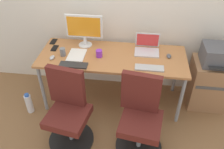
# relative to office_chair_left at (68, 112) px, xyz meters

# --- Properties ---
(ground_plane) EXTENTS (5.28, 5.28, 0.00)m
(ground_plane) POSITION_rel_office_chair_left_xyz_m (0.42, 0.71, -0.42)
(ground_plane) COLOR brown
(back_wall) EXTENTS (4.40, 0.04, 2.60)m
(back_wall) POSITION_rel_office_chair_left_xyz_m (0.42, 1.15, 0.88)
(back_wall) COLOR silver
(back_wall) RESTS_ON ground
(desk) EXTENTS (1.87, 0.71, 0.75)m
(desk) POSITION_rel_office_chair_left_xyz_m (0.42, 0.71, 0.27)
(desk) COLOR #B77542
(desk) RESTS_ON ground
(office_chair_left) EXTENTS (0.54, 0.54, 0.94)m
(office_chair_left) POSITION_rel_office_chair_left_xyz_m (0.00, 0.00, 0.00)
(office_chair_left) COLOR black
(office_chair_left) RESTS_ON ground
(office_chair_right) EXTENTS (0.54, 0.54, 0.94)m
(office_chair_right) POSITION_rel_office_chair_left_xyz_m (0.81, 0.00, 0.00)
(office_chair_right) COLOR black
(office_chair_right) RESTS_ON ground
(side_cabinet) EXTENTS (0.50, 0.45, 0.68)m
(side_cabinet) POSITION_rel_office_chair_left_xyz_m (1.72, 0.82, -0.08)
(side_cabinet) COLOR #996B47
(side_cabinet) RESTS_ON ground
(printer) EXTENTS (0.38, 0.40, 0.24)m
(printer) POSITION_rel_office_chair_left_xyz_m (1.72, 0.82, 0.38)
(printer) COLOR #515156
(printer) RESTS_ON side_cabinet
(water_bottle_on_floor) EXTENTS (0.09, 0.09, 0.31)m
(water_bottle_on_floor) POSITION_rel_office_chair_left_xyz_m (-0.67, 0.34, -0.28)
(water_bottle_on_floor) COLOR white
(water_bottle_on_floor) RESTS_ON ground
(desktop_monitor) EXTENTS (0.48, 0.18, 0.43)m
(desktop_monitor) POSITION_rel_office_chair_left_xyz_m (0.02, 0.93, 0.58)
(desktop_monitor) COLOR silver
(desktop_monitor) RESTS_ON desk
(open_laptop) EXTENTS (0.31, 0.26, 0.23)m
(open_laptop) POSITION_rel_office_chair_left_xyz_m (0.85, 0.88, 0.39)
(open_laptop) COLOR silver
(open_laptop) RESTS_ON desk
(keyboard_by_monitor) EXTENTS (0.34, 0.12, 0.02)m
(keyboard_by_monitor) POSITION_rel_office_chair_left_xyz_m (-0.02, 0.44, 0.34)
(keyboard_by_monitor) COLOR #2D2D2D
(keyboard_by_monitor) RESTS_ON desk
(keyboard_by_laptop) EXTENTS (0.34, 0.12, 0.02)m
(keyboard_by_laptop) POSITION_rel_office_chair_left_xyz_m (0.88, 0.49, 0.34)
(keyboard_by_laptop) COLOR #B7B7B7
(keyboard_by_laptop) RESTS_ON desk
(mouse_by_monitor) EXTENTS (0.06, 0.10, 0.03)m
(mouse_by_monitor) POSITION_rel_office_chair_left_xyz_m (-0.32, 0.56, 0.35)
(mouse_by_monitor) COLOR #B7B7B7
(mouse_by_monitor) RESTS_ON desk
(mouse_by_laptop) EXTENTS (0.06, 0.10, 0.03)m
(mouse_by_laptop) POSITION_rel_office_chair_left_xyz_m (1.12, 0.77, 0.35)
(mouse_by_laptop) COLOR #515156
(mouse_by_laptop) RESTS_ON desk
(coffee_mug) EXTENTS (0.08, 0.08, 0.09)m
(coffee_mug) POSITION_rel_office_chair_left_xyz_m (0.25, 0.67, 0.38)
(coffee_mug) COLOR purple
(coffee_mug) RESTS_ON desk
(pen_cup) EXTENTS (0.07, 0.07, 0.10)m
(pen_cup) POSITION_rel_office_chair_left_xyz_m (-0.20, 0.64, 0.38)
(pen_cup) COLOR slate
(pen_cup) RESTS_ON desk
(phone_near_monitor) EXTENTS (0.07, 0.14, 0.01)m
(phone_near_monitor) POSITION_rel_office_chair_left_xyz_m (-0.37, 0.79, 0.34)
(phone_near_monitor) COLOR black
(phone_near_monitor) RESTS_ON desk
(phone_near_laptop) EXTENTS (0.07, 0.14, 0.01)m
(phone_near_laptop) POSITION_rel_office_chair_left_xyz_m (-0.44, 0.96, 0.34)
(phone_near_laptop) COLOR black
(phone_near_laptop) RESTS_ON desk
(paper_pile) EXTENTS (0.21, 0.30, 0.01)m
(paper_pile) POSITION_rel_office_chair_left_xyz_m (-0.04, 0.66, 0.34)
(paper_pile) COLOR white
(paper_pile) RESTS_ON desk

